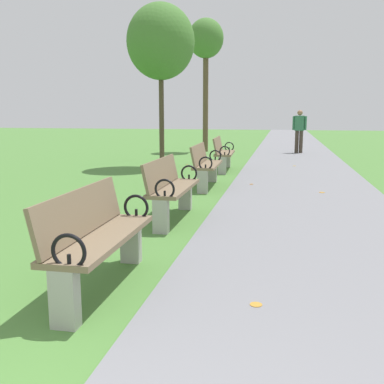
{
  "coord_description": "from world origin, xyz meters",
  "views": [
    {
      "loc": [
        1.07,
        -0.59,
        1.56
      ],
      "look_at": [
        -0.05,
        4.93,
        0.55
      ],
      "focal_mm": 41.69,
      "sensor_mm": 36.0,
      "label": 1
    }
  ],
  "objects_px": {
    "park_bench_2": "(97,236)",
    "tree_2": "(206,42)",
    "park_bench_5": "(223,153)",
    "park_bench_3": "(171,187)",
    "park_bench_4": "(205,164)",
    "tree_1": "(161,42)",
    "pedestrian_walking": "(299,129)"
  },
  "relations": [
    {
      "from": "park_bench_4",
      "to": "tree_2",
      "type": "xyz_separation_m",
      "value": [
        -1.47,
        8.5,
        3.74
      ]
    },
    {
      "from": "park_bench_4",
      "to": "pedestrian_walking",
      "type": "height_order",
      "value": "pedestrian_walking"
    },
    {
      "from": "park_bench_2",
      "to": "park_bench_5",
      "type": "bearing_deg",
      "value": 90.0
    },
    {
      "from": "park_bench_2",
      "to": "park_bench_5",
      "type": "distance_m",
      "value": 8.37
    },
    {
      "from": "park_bench_5",
      "to": "park_bench_2",
      "type": "bearing_deg",
      "value": -90.0
    },
    {
      "from": "tree_2",
      "to": "pedestrian_walking",
      "type": "bearing_deg",
      "value": -1.51
    },
    {
      "from": "park_bench_3",
      "to": "tree_2",
      "type": "xyz_separation_m",
      "value": [
        -1.47,
        11.47,
        3.74
      ]
    },
    {
      "from": "tree_1",
      "to": "pedestrian_walking",
      "type": "bearing_deg",
      "value": 52.95
    },
    {
      "from": "park_bench_5",
      "to": "tree_2",
      "type": "relative_size",
      "value": 0.32
    },
    {
      "from": "park_bench_5",
      "to": "tree_2",
      "type": "bearing_deg",
      "value": 104.38
    },
    {
      "from": "park_bench_4",
      "to": "tree_1",
      "type": "height_order",
      "value": "tree_1"
    },
    {
      "from": "park_bench_2",
      "to": "park_bench_4",
      "type": "height_order",
      "value": "same"
    },
    {
      "from": "park_bench_3",
      "to": "pedestrian_walking",
      "type": "height_order",
      "value": "pedestrian_walking"
    },
    {
      "from": "park_bench_2",
      "to": "tree_2",
      "type": "relative_size",
      "value": 0.31
    },
    {
      "from": "park_bench_2",
      "to": "park_bench_3",
      "type": "distance_m",
      "value": 2.64
    },
    {
      "from": "park_bench_4",
      "to": "park_bench_5",
      "type": "distance_m",
      "value": 2.76
    },
    {
      "from": "tree_1",
      "to": "tree_2",
      "type": "height_order",
      "value": "tree_2"
    },
    {
      "from": "park_bench_3",
      "to": "park_bench_2",
      "type": "bearing_deg",
      "value": -90.0
    },
    {
      "from": "tree_1",
      "to": "tree_2",
      "type": "bearing_deg",
      "value": 86.47
    },
    {
      "from": "tree_1",
      "to": "park_bench_3",
      "type": "bearing_deg",
      "value": -73.55
    },
    {
      "from": "park_bench_3",
      "to": "park_bench_4",
      "type": "height_order",
      "value": "same"
    },
    {
      "from": "tree_2",
      "to": "pedestrian_walking",
      "type": "relative_size",
      "value": 3.16
    },
    {
      "from": "park_bench_2",
      "to": "tree_1",
      "type": "height_order",
      "value": "tree_1"
    },
    {
      "from": "park_bench_2",
      "to": "park_bench_4",
      "type": "xyz_separation_m",
      "value": [
        0.0,
        5.61,
        0.0
      ]
    },
    {
      "from": "park_bench_4",
      "to": "park_bench_2",
      "type": "bearing_deg",
      "value": -90.0
    },
    {
      "from": "park_bench_3",
      "to": "park_bench_5",
      "type": "xyz_separation_m",
      "value": [
        0.0,
        5.72,
        0.0
      ]
    },
    {
      "from": "park_bench_2",
      "to": "park_bench_5",
      "type": "xyz_separation_m",
      "value": [
        0.0,
        8.37,
        0.0
      ]
    },
    {
      "from": "park_bench_3",
      "to": "tree_2",
      "type": "distance_m",
      "value": 12.15
    },
    {
      "from": "park_bench_2",
      "to": "park_bench_5",
      "type": "relative_size",
      "value": 0.99
    },
    {
      "from": "park_bench_3",
      "to": "tree_1",
      "type": "xyz_separation_m",
      "value": [
        -1.8,
        6.1,
        2.96
      ]
    },
    {
      "from": "park_bench_2",
      "to": "pedestrian_walking",
      "type": "height_order",
      "value": "pedestrian_walking"
    },
    {
      "from": "park_bench_5",
      "to": "pedestrian_walking",
      "type": "distance_m",
      "value": 6.07
    }
  ]
}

